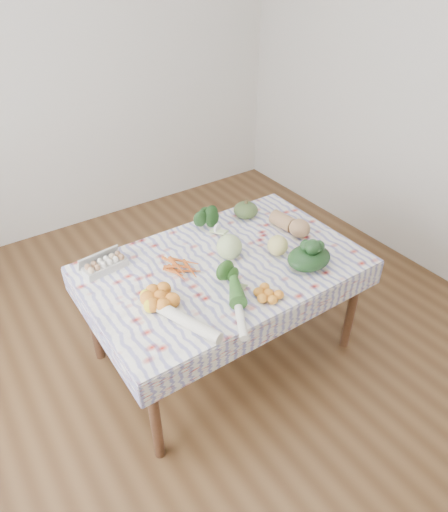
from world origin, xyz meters
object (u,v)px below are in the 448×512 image
at_px(dining_table, 224,275).
at_px(grapefruit, 278,245).
at_px(egg_carton, 105,265).
at_px(butternut_squash, 291,223).
at_px(cabbage, 229,247).
at_px(kabocha_squash, 246,210).

distance_m(dining_table, grapefruit, 0.38).
height_order(egg_carton, butternut_squash, butternut_squash).
bearing_deg(grapefruit, cabbage, 152.54).
relative_size(dining_table, cabbage, 10.14).
relative_size(kabocha_squash, cabbage, 1.08).
xyz_separation_m(kabocha_squash, cabbage, (-0.38, -0.33, 0.02)).
bearing_deg(cabbage, grapefruit, -27.46).
height_order(kabocha_squash, butternut_squash, butternut_squash).
distance_m(dining_table, cabbage, 0.18).
xyz_separation_m(egg_carton, cabbage, (0.68, -0.31, 0.04)).
distance_m(egg_carton, grapefruit, 1.05).
relative_size(egg_carton, butternut_squash, 0.89).
distance_m(egg_carton, butternut_squash, 1.23).
height_order(dining_table, kabocha_squash, kabocha_squash).
xyz_separation_m(dining_table, butternut_squash, (0.57, 0.05, 0.15)).
distance_m(egg_carton, cabbage, 0.75).
bearing_deg(kabocha_squash, cabbage, -138.33).
distance_m(dining_table, egg_carton, 0.72).
distance_m(dining_table, butternut_squash, 0.60).
bearing_deg(kabocha_squash, dining_table, -139.86).
height_order(kabocha_squash, grapefruit, grapefruit).
distance_m(egg_carton, kabocha_squash, 1.06).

